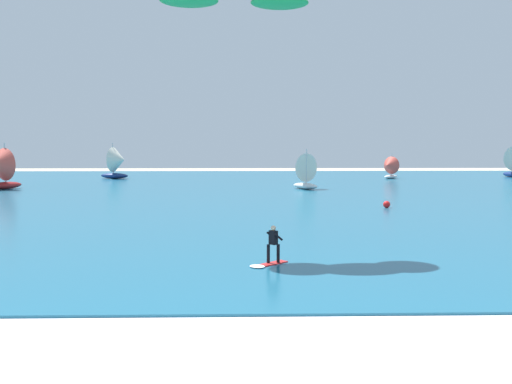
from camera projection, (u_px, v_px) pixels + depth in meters
The scene contains 8 objects.
ocean at pixel (246, 191), 61.75m from camera, with size 160.00×90.00×0.10m, color #1E607F.
shoreline_foam at pixel (231, 317), 16.92m from camera, with size 64.98×2.60×0.01m, color white.
kitesurfer at pixel (270, 251), 23.80m from camera, with size 1.83×1.73×1.67m.
sailboat_mid_right at pixel (302, 171), 63.92m from camera, with size 3.83×4.13×4.59m.
sailboat_center_horizon at pixel (511, 161), 86.70m from camera, with size 4.12×4.78×5.44m.
sailboat_outermost at pixel (389, 167), 82.47m from camera, with size 3.29×3.25×3.70m.
sailboat_near_shore at pixel (118, 162), 82.72m from camera, with size 4.67×4.11×5.25m.
marker_buoy at pixel (387, 204), 44.94m from camera, with size 0.57×0.57×0.57m, color red.
Camera 1 is at (-0.28, -10.53, 5.26)m, focal length 39.09 mm.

